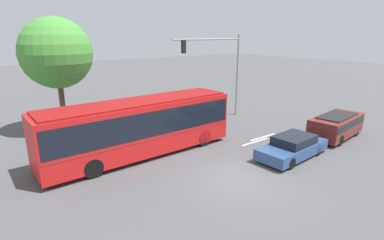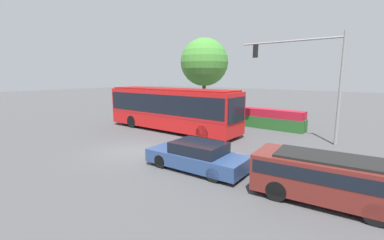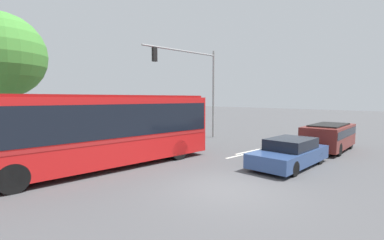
{
  "view_description": "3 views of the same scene",
  "coord_description": "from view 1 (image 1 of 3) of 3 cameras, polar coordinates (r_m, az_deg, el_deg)",
  "views": [
    {
      "loc": [
        -9.59,
        -9.35,
        6.83
      ],
      "look_at": [
        0.7,
        4.46,
        1.85
      ],
      "focal_mm": 27.93,
      "sensor_mm": 36.0,
      "label": 1
    },
    {
      "loc": [
        11.52,
        -8.94,
        4.22
      ],
      "look_at": [
        1.35,
        3.66,
        1.44
      ],
      "focal_mm": 24.27,
      "sensor_mm": 36.0,
      "label": 2
    },
    {
      "loc": [
        -6.85,
        -5.95,
        3.1
      ],
      "look_at": [
        2.37,
        4.27,
        1.99
      ],
      "focal_mm": 25.04,
      "sensor_mm": 36.0,
      "label": 3
    }
  ],
  "objects": [
    {
      "name": "ground_plane",
      "position": [
        15.03,
        8.2,
        -11.1
      ],
      "size": [
        140.0,
        140.0,
        0.0
      ],
      "primitive_type": "plane",
      "color": "#4C4C4F"
    },
    {
      "name": "sedan_foreground",
      "position": [
        18.09,
        18.65,
        -4.89
      ],
      "size": [
        4.77,
        2.18,
        1.27
      ],
      "rotation": [
        0.0,
        0.0,
        3.2
      ],
      "color": "navy",
      "rests_on": "ground"
    },
    {
      "name": "city_bus",
      "position": [
        17.31,
        -9.87,
        -0.86
      ],
      "size": [
        11.39,
        2.85,
        3.25
      ],
      "rotation": [
        0.0,
        0.0,
        0.02
      ],
      "color": "red",
      "rests_on": "ground"
    },
    {
      "name": "flowering_hedge",
      "position": [
        24.47,
        -5.98,
        1.66
      ],
      "size": [
        7.5,
        1.24,
        1.55
      ],
      "color": "#286028",
      "rests_on": "ground"
    },
    {
      "name": "suv_left_lane",
      "position": [
        22.49,
        25.81,
        -0.76
      ],
      "size": [
        4.84,
        2.47,
        1.58
      ],
      "rotation": [
        0.0,
        0.0,
        3.25
      ],
      "color": "maroon",
      "rests_on": "ground"
    },
    {
      "name": "traffic_light_pole",
      "position": [
        24.56,
        5.88,
        10.76
      ],
      "size": [
        6.57,
        0.24,
        6.8
      ],
      "rotation": [
        0.0,
        0.0,
        3.14
      ],
      "color": "gray",
      "rests_on": "ground"
    },
    {
      "name": "lane_stripe_mid",
      "position": [
        20.11,
        11.96,
        -4.09
      ],
      "size": [
        2.4,
        0.16,
        0.01
      ],
      "primitive_type": "cube",
      "color": "silver",
      "rests_on": "ground"
    },
    {
      "name": "street_tree_left",
      "position": [
        22.92,
        -24.5,
        11.53
      ],
      "size": [
        4.85,
        4.85,
        8.0
      ],
      "color": "brown",
      "rests_on": "ground"
    },
    {
      "name": "lane_stripe_near",
      "position": [
        21.13,
        13.41,
        -3.19
      ],
      "size": [
        2.4,
        0.16,
        0.01
      ],
      "primitive_type": "cube",
      "color": "silver",
      "rests_on": "ground"
    }
  ]
}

